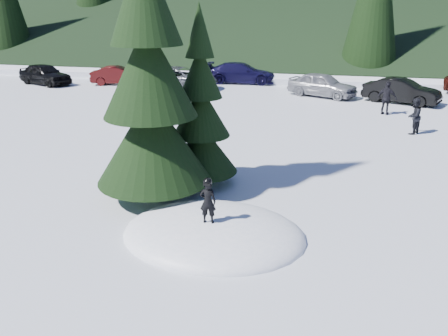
% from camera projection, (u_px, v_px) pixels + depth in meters
% --- Properties ---
extents(ground, '(200.00, 200.00, 0.00)m').
position_uv_depth(ground, '(214.00, 235.00, 10.59)').
color(ground, silver).
rests_on(ground, ground).
extents(snow_mound, '(4.48, 3.52, 0.96)m').
position_uv_depth(snow_mound, '(214.00, 235.00, 10.59)').
color(snow_mound, white).
rests_on(snow_mound, ground).
extents(spruce_tall, '(3.20, 3.20, 8.60)m').
position_uv_depth(spruce_tall, '(149.00, 83.00, 11.56)').
color(spruce_tall, black).
rests_on(spruce_tall, ground).
extents(spruce_short, '(2.20, 2.20, 5.37)m').
position_uv_depth(spruce_short, '(201.00, 117.00, 13.04)').
color(spruce_short, black).
rests_on(spruce_short, ground).
extents(child_skier, '(0.40, 0.28, 1.04)m').
position_uv_depth(child_skier, '(208.00, 202.00, 10.01)').
color(child_skier, black).
rests_on(child_skier, snow_mound).
extents(adult_0, '(0.92, 0.96, 1.56)m').
position_uv_depth(adult_0, '(414.00, 116.00, 18.81)').
color(adult_0, black).
rests_on(adult_0, ground).
extents(adult_1, '(1.07, 0.77, 1.69)m').
position_uv_depth(adult_1, '(387.00, 98.00, 22.22)').
color(adult_1, black).
rests_on(adult_1, ground).
extents(car_0, '(4.65, 3.17, 1.47)m').
position_uv_depth(car_0, '(45.00, 74.00, 31.04)').
color(car_0, black).
rests_on(car_0, ground).
extents(car_1, '(4.10, 2.38, 1.28)m').
position_uv_depth(car_1, '(119.00, 75.00, 31.11)').
color(car_1, '#3C0B0B').
rests_on(car_1, ground).
extents(car_2, '(5.36, 2.77, 1.44)m').
position_uv_depth(car_2, '(180.00, 78.00, 29.46)').
color(car_2, '#4B4F53').
rests_on(car_2, ground).
extents(car_3, '(5.12, 2.27, 1.46)m').
position_uv_depth(car_3, '(241.00, 73.00, 31.60)').
color(car_3, black).
rests_on(car_3, ground).
extents(car_4, '(4.59, 3.33, 1.45)m').
position_uv_depth(car_4, '(322.00, 85.00, 26.82)').
color(car_4, gray).
rests_on(car_4, ground).
extents(car_5, '(4.45, 3.01, 1.39)m').
position_uv_depth(car_5, '(401.00, 91.00, 25.00)').
color(car_5, black).
rests_on(car_5, ground).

